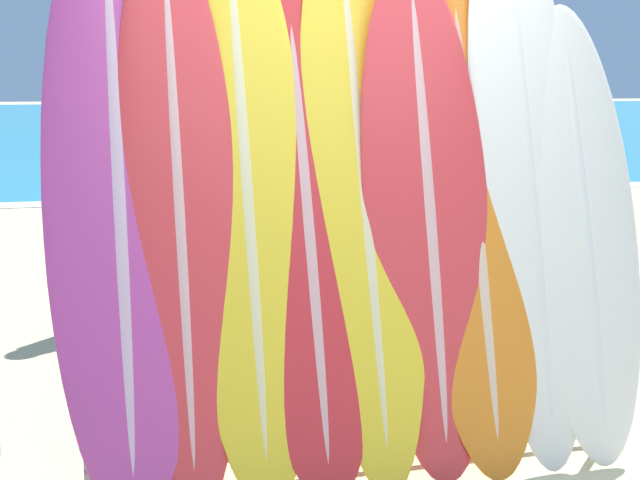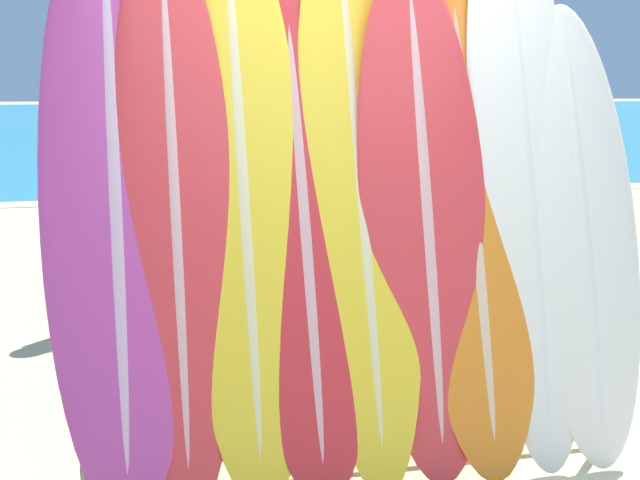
{
  "view_description": "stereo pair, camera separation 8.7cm",
  "coord_description": "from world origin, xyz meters",
  "views": [
    {
      "loc": [
        -1.24,
        -2.84,
        1.68
      ],
      "look_at": [
        -0.09,
        1.48,
        0.89
      ],
      "focal_mm": 50.0,
      "sensor_mm": 36.0,
      "label": 1
    },
    {
      "loc": [
        -1.16,
        -2.86,
        1.68
      ],
      "look_at": [
        -0.09,
        1.48,
        0.89
      ],
      "focal_mm": 50.0,
      "sensor_mm": 36.0,
      "label": 2
    }
  ],
  "objects": [
    {
      "name": "surfboard_rack",
      "position": [
        -0.09,
        0.68,
        0.47
      ],
      "size": [
        2.41,
        0.04,
        0.87
      ],
      "color": "slate",
      "rests_on": "ground_plane"
    },
    {
      "name": "person_near_water",
      "position": [
        -0.98,
        3.52,
        0.9
      ],
      "size": [
        0.25,
        0.28,
        1.64
      ],
      "rotation": [
        0.0,
        0.0,
        5.24
      ],
      "color": "#846047",
      "rests_on": "ground_plane"
    },
    {
      "name": "person_mid_beach",
      "position": [
        0.22,
        6.94,
        0.87
      ],
      "size": [
        0.27,
        0.24,
        1.59
      ],
      "rotation": [
        0.0,
        0.0,
        0.52
      ],
      "color": "#846047",
      "rests_on": "ground_plane"
    },
    {
      "name": "surfboard_slot_6",
      "position": [
        0.42,
        0.73,
        1.09
      ],
      "size": [
        0.59,
        0.73,
        2.18
      ],
      "color": "orange",
      "rests_on": "ground_plane"
    },
    {
      "name": "surfboard_slot_4",
      "position": [
        -0.09,
        0.78,
        1.23
      ],
      "size": [
        0.52,
        0.89,
        2.47
      ],
      "color": "yellow",
      "rests_on": "ground_plane"
    },
    {
      "name": "ocean_water",
      "position": [
        0.0,
        39.31,
        0.0
      ],
      "size": [
        120.0,
        60.0,
        0.01
      ],
      "color": "teal",
      "rests_on": "ground_plane"
    },
    {
      "name": "surfboard_slot_7",
      "position": [
        0.69,
        0.77,
        1.28
      ],
      "size": [
        0.53,
        0.77,
        2.56
      ],
      "color": "silver",
      "rests_on": "ground_plane"
    },
    {
      "name": "surfboard_slot_5",
      "position": [
        0.19,
        0.72,
        1.13
      ],
      "size": [
        0.59,
        0.67,
        2.25
      ],
      "color": "red",
      "rests_on": "ground_plane"
    },
    {
      "name": "surfboard_slot_8",
      "position": [
        0.94,
        0.7,
        1.03
      ],
      "size": [
        0.55,
        0.66,
        2.05
      ],
      "color": "silver",
      "rests_on": "ground_plane"
    },
    {
      "name": "surfboard_slot_1",
      "position": [
        -0.87,
        0.75,
        1.18
      ],
      "size": [
        0.5,
        0.78,
        2.37
      ],
      "color": "red",
      "rests_on": "ground_plane"
    },
    {
      "name": "surfboard_slot_2",
      "position": [
        -0.59,
        0.79,
        1.25
      ],
      "size": [
        0.55,
        0.9,
        2.51
      ],
      "color": "yellow",
      "rests_on": "ground_plane"
    },
    {
      "name": "surfboard_slot_3",
      "position": [
        -0.34,
        0.72,
        1.04
      ],
      "size": [
        0.55,
        0.79,
        2.09
      ],
      "color": "red",
      "rests_on": "ground_plane"
    },
    {
      "name": "surfboard_slot_0",
      "position": [
        -1.11,
        0.77,
        1.22
      ],
      "size": [
        0.6,
        0.87,
        2.45
      ],
      "color": "#B23D8E",
      "rests_on": "ground_plane"
    }
  ]
}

